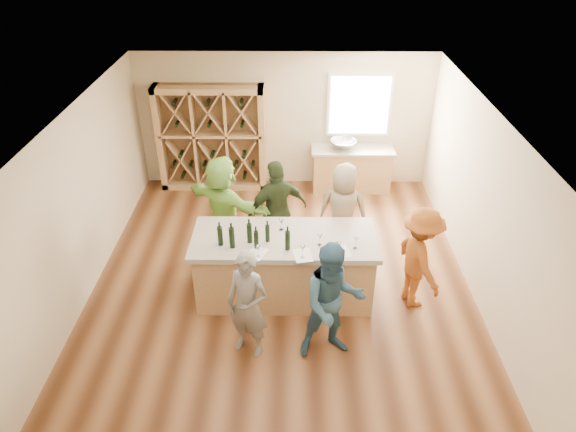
{
  "coord_description": "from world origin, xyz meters",
  "views": [
    {
      "loc": [
        0.17,
        -6.47,
        5.31
      ],
      "look_at": [
        0.1,
        0.2,
        1.15
      ],
      "focal_mm": 32.0,
      "sensor_mm": 36.0,
      "label": 1
    }
  ],
  "objects_px": {
    "wine_rack": "(212,138)",
    "sink": "(343,144)",
    "wine_bottle_d": "(256,240)",
    "person_server": "(419,258)",
    "person_near_right": "(333,302)",
    "wine_bottle_e": "(267,233)",
    "wine_bottle_b": "(232,238)",
    "person_near_left": "(248,305)",
    "person_far_mid": "(277,211)",
    "tasting_counter_base": "(285,269)",
    "wine_bottle_a": "(220,236)",
    "wine_bottle_c": "(249,233)",
    "person_far_left": "(223,207)",
    "wine_bottle_f": "(288,240)",
    "person_far_right": "(343,211)"
  },
  "relations": [
    {
      "from": "wine_rack",
      "to": "sink",
      "type": "distance_m",
      "value": 2.7
    },
    {
      "from": "person_far_left",
      "to": "wine_bottle_f",
      "type": "relative_size",
      "value": 6.02
    },
    {
      "from": "wine_bottle_b",
      "to": "wine_bottle_d",
      "type": "xyz_separation_m",
      "value": [
        0.34,
        -0.02,
        -0.02
      ]
    },
    {
      "from": "wine_bottle_b",
      "to": "wine_bottle_c",
      "type": "distance_m",
      "value": 0.27
    },
    {
      "from": "wine_bottle_d",
      "to": "person_server",
      "type": "bearing_deg",
      "value": 3.06
    },
    {
      "from": "sink",
      "to": "person_near_left",
      "type": "bearing_deg",
      "value": -109.1
    },
    {
      "from": "wine_rack",
      "to": "person_server",
      "type": "bearing_deg",
      "value": -46.28
    },
    {
      "from": "wine_bottle_e",
      "to": "person_near_right",
      "type": "relative_size",
      "value": 0.15
    },
    {
      "from": "wine_bottle_a",
      "to": "wine_bottle_c",
      "type": "relative_size",
      "value": 0.99
    },
    {
      "from": "tasting_counter_base",
      "to": "person_near_right",
      "type": "height_order",
      "value": "person_near_right"
    },
    {
      "from": "wine_rack",
      "to": "person_far_right",
      "type": "relative_size",
      "value": 1.3
    },
    {
      "from": "tasting_counter_base",
      "to": "person_near_right",
      "type": "bearing_deg",
      "value": -61.27
    },
    {
      "from": "person_near_left",
      "to": "wine_bottle_f",
      "type": "distance_m",
      "value": 1.08
    },
    {
      "from": "tasting_counter_base",
      "to": "wine_bottle_e",
      "type": "height_order",
      "value": "wine_bottle_e"
    },
    {
      "from": "wine_bottle_d",
      "to": "person_near_right",
      "type": "bearing_deg",
      "value": -41.2
    },
    {
      "from": "wine_bottle_b",
      "to": "person_far_mid",
      "type": "relative_size",
      "value": 0.18
    },
    {
      "from": "person_far_right",
      "to": "wine_bottle_f",
      "type": "relative_size",
      "value": 5.65
    },
    {
      "from": "wine_bottle_a",
      "to": "person_far_mid",
      "type": "bearing_deg",
      "value": 58.31
    },
    {
      "from": "wine_bottle_b",
      "to": "person_near_left",
      "type": "relative_size",
      "value": 0.2
    },
    {
      "from": "wine_bottle_c",
      "to": "person_near_right",
      "type": "distance_m",
      "value": 1.59
    },
    {
      "from": "tasting_counter_base",
      "to": "wine_bottle_b",
      "type": "relative_size",
      "value": 8.11
    },
    {
      "from": "sink",
      "to": "wine_bottle_a",
      "type": "distance_m",
      "value": 4.21
    },
    {
      "from": "sink",
      "to": "wine_bottle_b",
      "type": "distance_m",
      "value": 4.18
    },
    {
      "from": "wine_bottle_b",
      "to": "person_near_left",
      "type": "bearing_deg",
      "value": -72.94
    },
    {
      "from": "person_near_right",
      "to": "wine_bottle_d",
      "type": "bearing_deg",
      "value": 128.37
    },
    {
      "from": "person_far_mid",
      "to": "person_far_right",
      "type": "relative_size",
      "value": 1.05
    },
    {
      "from": "wine_bottle_a",
      "to": "person_server",
      "type": "xyz_separation_m",
      "value": [
        2.88,
        0.05,
        -0.41
      ]
    },
    {
      "from": "wine_bottle_c",
      "to": "wine_bottle_d",
      "type": "bearing_deg",
      "value": -53.85
    },
    {
      "from": "wine_bottle_b",
      "to": "wine_bottle_c",
      "type": "height_order",
      "value": "wine_bottle_b"
    },
    {
      "from": "wine_bottle_a",
      "to": "wine_bottle_e",
      "type": "bearing_deg",
      "value": 8.23
    },
    {
      "from": "wine_bottle_e",
      "to": "wine_bottle_f",
      "type": "distance_m",
      "value": 0.35
    },
    {
      "from": "person_far_mid",
      "to": "wine_bottle_f",
      "type": "height_order",
      "value": "person_far_mid"
    },
    {
      "from": "tasting_counter_base",
      "to": "person_near_left",
      "type": "height_order",
      "value": "person_near_left"
    },
    {
      "from": "wine_bottle_d",
      "to": "wine_bottle_c",
      "type": "bearing_deg",
      "value": 126.15
    },
    {
      "from": "sink",
      "to": "wine_bottle_e",
      "type": "relative_size",
      "value": 2.04
    },
    {
      "from": "person_far_mid",
      "to": "sink",
      "type": "bearing_deg",
      "value": -142.84
    },
    {
      "from": "person_server",
      "to": "person_far_mid",
      "type": "relative_size",
      "value": 0.92
    },
    {
      "from": "wine_bottle_e",
      "to": "person_far_mid",
      "type": "bearing_deg",
      "value": 84.73
    },
    {
      "from": "wine_bottle_b",
      "to": "person_near_left",
      "type": "distance_m",
      "value": 1.04
    },
    {
      "from": "wine_bottle_d",
      "to": "person_near_right",
      "type": "xyz_separation_m",
      "value": [
        1.03,
        -0.91,
        -0.35
      ]
    },
    {
      "from": "person_far_left",
      "to": "wine_rack",
      "type": "bearing_deg",
      "value": -44.92
    },
    {
      "from": "person_server",
      "to": "wine_bottle_c",
      "type": "bearing_deg",
      "value": 73.57
    },
    {
      "from": "person_far_left",
      "to": "wine_bottle_f",
      "type": "bearing_deg",
      "value": 159.83
    },
    {
      "from": "wine_bottle_e",
      "to": "person_far_left",
      "type": "xyz_separation_m",
      "value": [
        -0.8,
        1.26,
        -0.31
      ]
    },
    {
      "from": "wine_bottle_a",
      "to": "wine_bottle_c",
      "type": "distance_m",
      "value": 0.42
    },
    {
      "from": "wine_bottle_d",
      "to": "person_near_left",
      "type": "distance_m",
      "value": 0.98
    },
    {
      "from": "person_far_right",
      "to": "person_far_left",
      "type": "relative_size",
      "value": 0.94
    },
    {
      "from": "person_far_mid",
      "to": "person_far_left",
      "type": "height_order",
      "value": "person_far_left"
    },
    {
      "from": "wine_rack",
      "to": "sink",
      "type": "height_order",
      "value": "wine_rack"
    },
    {
      "from": "wine_rack",
      "to": "person_far_left",
      "type": "bearing_deg",
      "value": -77.92
    }
  ]
}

